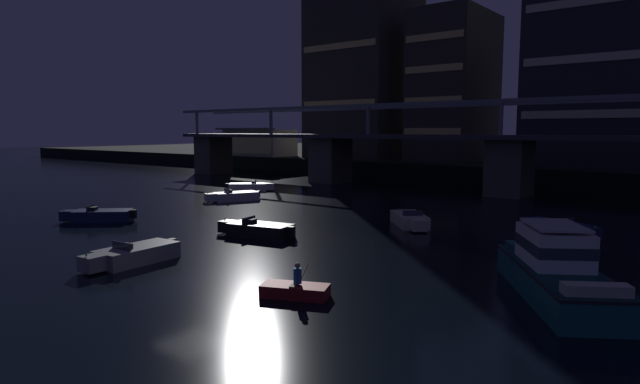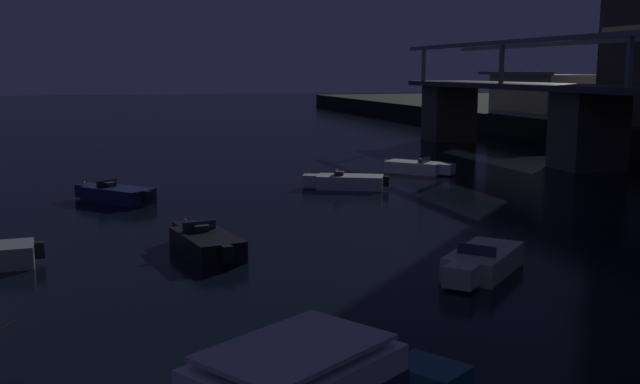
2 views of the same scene
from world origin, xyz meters
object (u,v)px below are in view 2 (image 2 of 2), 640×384
at_px(waterfront_pavilion, 541,95).
at_px(speedboat_mid_center, 115,194).
at_px(speedboat_far_left, 205,243).
at_px(speedboat_near_center, 347,182).
at_px(speedboat_mid_left, 482,262).
at_px(speedboat_far_right, 417,167).

height_order(waterfront_pavilion, speedboat_mid_center, waterfront_pavilion).
bearing_deg(speedboat_far_left, speedboat_near_center, 142.46).
xyz_separation_m(speedboat_mid_left, speedboat_mid_center, (-18.30, -12.07, 0.00)).
height_order(speedboat_mid_left, speedboat_mid_center, same).
xyz_separation_m(waterfront_pavilion, speedboat_near_center, (27.87, -31.37, -4.02)).
xyz_separation_m(waterfront_pavilion, speedboat_mid_center, (28.61, -44.82, -4.02)).
xyz_separation_m(waterfront_pavilion, speedboat_mid_left, (46.90, -32.75, -4.02)).
xyz_separation_m(speedboat_far_left, speedboat_far_right, (-18.25, 17.06, 0.00)).
bearing_deg(speedboat_near_center, speedboat_mid_left, -4.15).
distance_m(speedboat_mid_center, speedboat_far_right, 20.97).
bearing_deg(waterfront_pavilion, speedboat_mid_center, -57.45).
xyz_separation_m(speedboat_mid_center, speedboat_far_right, (-5.59, 20.21, 0.00)).
bearing_deg(speedboat_near_center, speedboat_mid_center, -86.85).
xyz_separation_m(waterfront_pavilion, speedboat_far_left, (41.27, -41.67, -4.02)).
bearing_deg(speedboat_far_left, speedboat_mid_left, 57.69).
bearing_deg(speedboat_mid_center, speedboat_mid_left, 33.41).
bearing_deg(waterfront_pavilion, speedboat_near_center, -48.39).
height_order(speedboat_mid_left, speedboat_far_left, same).
height_order(waterfront_pavilion, speedboat_near_center, waterfront_pavilion).
relative_size(speedboat_far_left, speedboat_far_right, 1.16).
height_order(speedboat_far_left, speedboat_far_right, same).
height_order(speedboat_near_center, speedboat_far_right, same).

